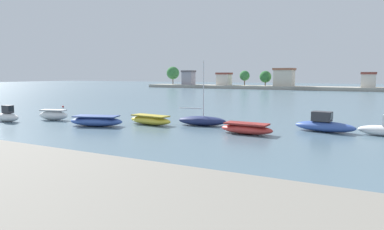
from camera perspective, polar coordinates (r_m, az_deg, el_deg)
moored_boat_1 at (r=42.66m, az=-28.22°, el=-0.16°), size 3.55×1.37×1.79m
moored_boat_2 at (r=41.91m, az=-21.87°, el=-0.00°), size 3.73×2.10×1.18m
moored_boat_3 at (r=35.68m, az=-15.49°, el=-0.96°), size 5.81×3.62×1.04m
moored_boat_4 at (r=35.64m, az=-6.88°, el=-0.82°), size 5.26×2.24×0.98m
moored_boat_5 at (r=34.79m, az=1.67°, el=-0.93°), size 5.16×2.53×6.48m
moored_boat_6 at (r=30.23m, az=8.98°, el=-2.24°), size 4.75×1.97×0.95m
moored_boat_7 at (r=33.18m, az=20.96°, el=-1.54°), size 5.43×2.40×1.80m
mooring_buoy_1 at (r=57.47m, az=-20.49°, el=1.31°), size 0.29×0.29×0.29m
distant_shoreline at (r=126.02m, az=12.41°, el=5.12°), size 107.24×10.20×8.33m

